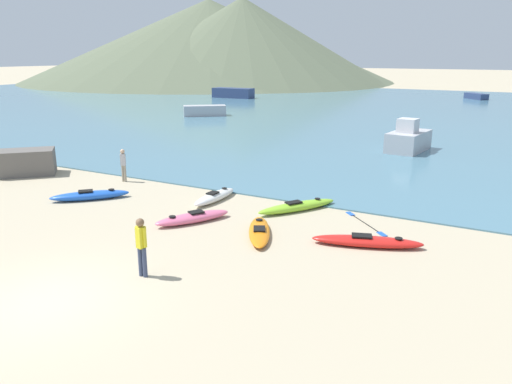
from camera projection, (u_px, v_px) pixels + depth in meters
name	position (u px, v px, depth m)	size (l,w,h in m)	color
ground_plane	(47.00, 302.00, 12.38)	(400.00, 400.00, 0.00)	tan
bay_water	(419.00, 113.00, 51.01)	(160.00, 70.00, 0.06)	teal
far_hill_left	(209.00, 41.00, 109.15)	(79.75, 79.75, 17.18)	#5B664C
far_hill_midleft	(242.00, 41.00, 100.37)	(58.13, 58.13, 16.67)	#5B664C
kayak_on_sand_0	(193.00, 218.00, 18.15)	(2.05, 2.83, 0.40)	#E5668C
kayak_on_sand_1	(215.00, 197.00, 20.78)	(0.67, 2.78, 0.41)	white
kayak_on_sand_2	(90.00, 195.00, 20.97)	(2.73, 2.81, 0.41)	blue
kayak_on_sand_3	(367.00, 241.00, 15.90)	(3.55, 1.79, 0.37)	red
kayak_on_sand_4	(259.00, 231.00, 16.87)	(2.05, 2.96, 0.31)	orange
kayak_on_sand_5	(297.00, 206.00, 19.49)	(2.41, 3.30, 0.39)	#8CCC2D
person_near_foreground	(141.00, 244.00, 13.54)	(0.34, 0.26, 1.68)	#384260
person_near_waterline	(123.00, 163.00, 23.72)	(0.32, 0.25, 1.58)	gray
moored_boat_0	(476.00, 96.00, 66.08)	(3.27, 3.34, 0.76)	navy
moored_boat_2	(233.00, 93.00, 68.07)	(5.70, 2.16, 1.30)	navy
moored_boat_3	(408.00, 139.00, 30.99)	(2.23, 3.72, 2.05)	#B2B2B7
moored_boat_4	(205.00, 111.00, 48.53)	(4.05, 3.62, 1.00)	#B2B2B7
loose_paddle	(365.00, 223.00, 18.03)	(2.10, 2.09, 0.03)	black
shoreline_rock	(25.00, 162.00, 25.11)	(1.53, 2.78, 1.28)	#605B56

